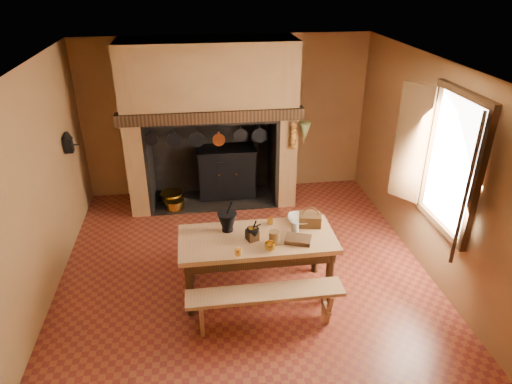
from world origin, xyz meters
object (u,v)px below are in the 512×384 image
at_px(iron_range, 227,171).
at_px(work_table, 257,246).
at_px(bench_front, 265,300).
at_px(wicker_basket, 310,219).
at_px(coffee_grinder, 252,234).
at_px(mixing_bowl, 301,220).

bearing_deg(iron_range, work_table, -86.85).
distance_m(bench_front, wicker_basket, 1.22).
distance_m(iron_range, work_table, 2.81).
bearing_deg(iron_range, coffee_grinder, -88.27).
bearing_deg(mixing_bowl, work_table, -156.18).
xyz_separation_m(iron_range, work_table, (0.15, -2.79, 0.22)).
relative_size(work_table, mixing_bowl, 5.60).
bearing_deg(iron_range, mixing_bowl, -73.22).
height_order(iron_range, mixing_bowl, iron_range).
distance_m(iron_range, mixing_bowl, 2.67).
relative_size(iron_range, bench_front, 0.89).
height_order(iron_range, coffee_grinder, iron_range).
height_order(iron_range, work_table, iron_range).
bearing_deg(iron_range, bench_front, -87.44).
bearing_deg(coffee_grinder, mixing_bowl, 4.98).
xyz_separation_m(work_table, wicker_basket, (0.71, 0.19, 0.22)).
bearing_deg(work_table, bench_front, -90.00).
height_order(mixing_bowl, wicker_basket, wicker_basket).
distance_m(bench_front, mixing_bowl, 1.20).
relative_size(coffee_grinder, mixing_bowl, 0.60).
relative_size(iron_range, wicker_basket, 5.20).
relative_size(coffee_grinder, wicker_basket, 0.67).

